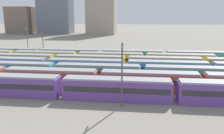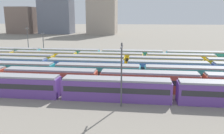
# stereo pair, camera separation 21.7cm
# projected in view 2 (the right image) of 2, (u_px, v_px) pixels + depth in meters

# --- Properties ---
(train_track_0) EXTENTS (93.60, 3.06, 3.75)m
(train_track_0) POSITION_uv_depth(u_px,v_px,m) (116.00, 89.00, 38.24)
(train_track_0) COLOR #6B429E
(train_track_0) RESTS_ON ground_plane
(train_track_1) EXTENTS (74.70, 3.06, 3.75)m
(train_track_1) POSITION_uv_depth(u_px,v_px,m) (99.00, 80.00, 43.73)
(train_track_1) COLOR #BC4C38
(train_track_1) RESTS_ON ground_plane
(train_track_2) EXTENTS (112.50, 3.06, 3.75)m
(train_track_2) POSITION_uv_depth(u_px,v_px,m) (142.00, 74.00, 47.79)
(train_track_2) COLOR teal
(train_track_2) RESTS_ON ground_plane
(train_track_3) EXTENTS (112.50, 3.06, 3.75)m
(train_track_3) POSITION_uv_depth(u_px,v_px,m) (126.00, 68.00, 53.27)
(train_track_3) COLOR #4C70BC
(train_track_3) RESTS_ON ground_plane
(train_track_4) EXTENTS (93.60, 3.06, 3.75)m
(train_track_4) POSITION_uv_depth(u_px,v_px,m) (90.00, 62.00, 59.42)
(train_track_4) COLOR yellow
(train_track_4) RESTS_ON ground_plane
(train_track_5) EXTENTS (74.70, 3.06, 3.75)m
(train_track_5) POSITION_uv_depth(u_px,v_px,m) (77.00, 58.00, 65.01)
(train_track_5) COLOR yellow
(train_track_5) RESTS_ON ground_plane
(train_track_6) EXTENTS (112.50, 3.06, 3.75)m
(train_track_6) POSITION_uv_depth(u_px,v_px,m) (164.00, 57.00, 67.16)
(train_track_6) COLOR teal
(train_track_6) RESTS_ON ground_plane
(catenary_pole_1) EXTENTS (0.24, 3.20, 8.72)m
(catenary_pole_1) POSITION_uv_depth(u_px,v_px,m) (43.00, 44.00, 73.92)
(catenary_pole_1) COLOR #4C4C51
(catenary_pole_1) RESTS_ON ground_plane
(catenary_pole_2) EXTENTS (0.24, 3.20, 9.95)m
(catenary_pole_2) POSITION_uv_depth(u_px,v_px,m) (121.00, 72.00, 34.62)
(catenary_pole_2) COLOR #4C4C51
(catenary_pole_2) RESTS_ON ground_plane
(catenary_pole_3) EXTENTS (0.24, 3.20, 10.29)m
(catenary_pole_3) POSITION_uv_depth(u_px,v_px,m) (28.00, 41.00, 74.42)
(catenary_pole_3) COLOR #4C4C51
(catenary_pole_3) RESTS_ON ground_plane
(distant_building_0) EXTENTS (18.23, 20.86, 19.74)m
(distant_building_0) POSITION_uv_depth(u_px,v_px,m) (24.00, 20.00, 177.01)
(distant_building_0) COLOR #7A665B
(distant_building_0) RESTS_ON ground_plane
(distant_building_1) EXTENTS (24.17, 15.17, 43.12)m
(distant_building_1) POSITION_uv_depth(u_px,v_px,m) (56.00, 4.00, 171.34)
(distant_building_1) COLOR slate
(distant_building_1) RESTS_ON ground_plane
(distant_building_2) EXTENTS (20.29, 21.11, 40.62)m
(distant_building_2) POSITION_uv_depth(u_px,v_px,m) (102.00, 6.00, 167.50)
(distant_building_2) COLOR #A89989
(distant_building_2) RESTS_ON ground_plane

